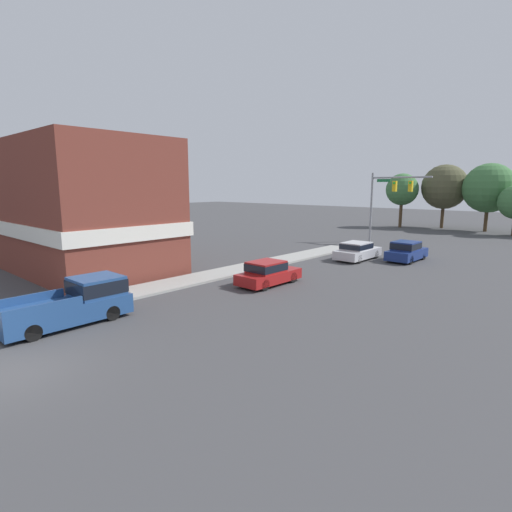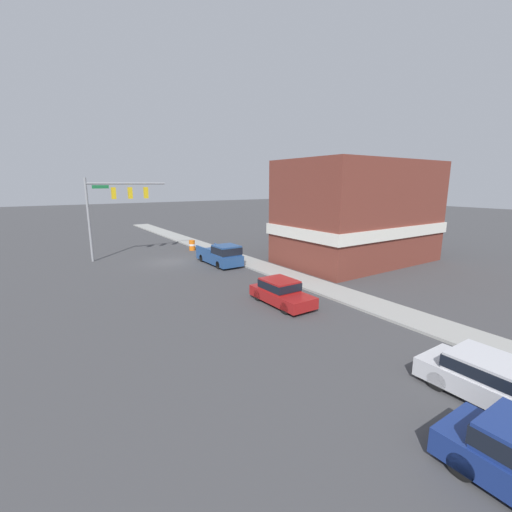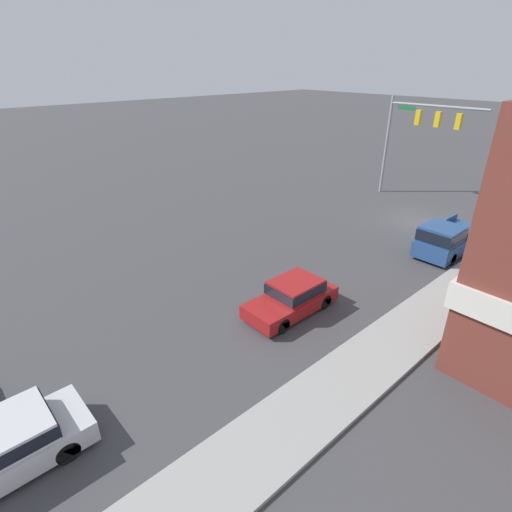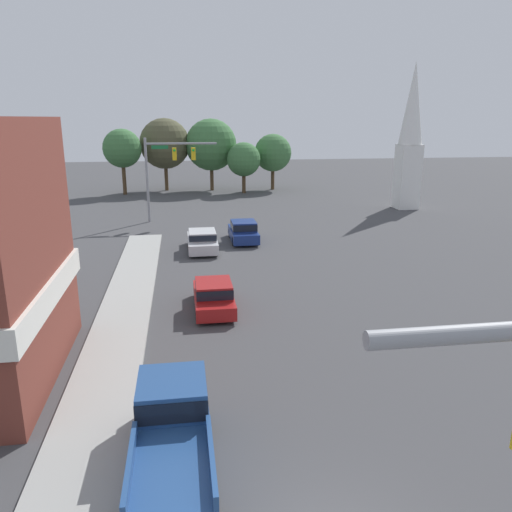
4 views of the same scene
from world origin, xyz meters
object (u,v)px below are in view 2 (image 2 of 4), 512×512
at_px(construction_barrel, 192,245).
at_px(pickup_truck_parked, 222,255).
at_px(car_second_ahead, 494,380).
at_px(car_lead, 281,291).

bearing_deg(construction_barrel, pickup_truck_parked, 85.63).
bearing_deg(construction_barrel, car_second_ahead, 85.49).
relative_size(car_second_ahead, pickup_truck_parked, 0.87).
distance_m(pickup_truck_parked, construction_barrel, 7.70).
xyz_separation_m(car_lead, pickup_truck_parked, (-1.77, -10.60, 0.17)).
relative_size(car_second_ahead, construction_barrel, 4.28).
xyz_separation_m(car_lead, construction_barrel, (-2.36, -18.27, -0.21)).
distance_m(car_lead, pickup_truck_parked, 10.75).
bearing_deg(pickup_truck_parked, car_lead, 80.52).
distance_m(car_lead, construction_barrel, 18.42).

